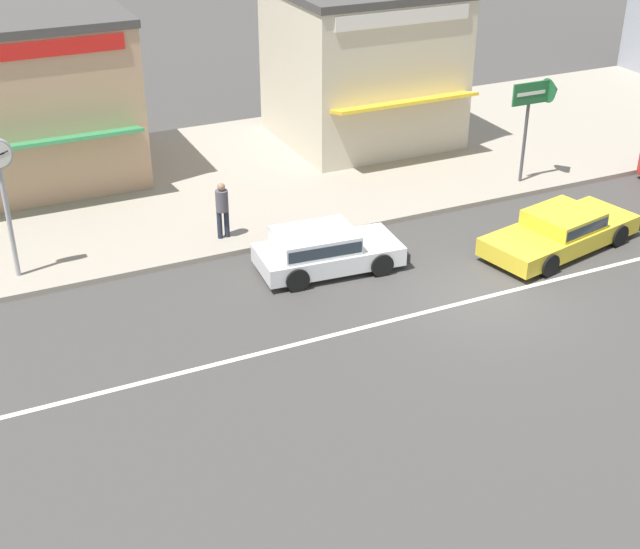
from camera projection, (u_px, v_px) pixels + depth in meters
ground_plane at (483, 298)px, 21.42m from camera, size 160.00×160.00×0.00m
lane_centre_stripe at (483, 298)px, 21.42m from camera, size 50.40×0.14×0.01m
kerb_strip at (317, 163)px, 29.06m from camera, size 68.00×10.00×0.15m
sedan_yellow_0 at (562, 230)px, 23.52m from camera, size 4.92×2.66×1.06m
hatchback_white_3 at (324, 249)px, 22.43m from camera, size 3.83×2.00×1.10m
street_clock at (0, 174)px, 20.84m from camera, size 0.72×0.22×3.55m
arrow_signboard at (546, 95)px, 26.46m from camera, size 1.61×0.73×3.15m
pedestrian_mid_kerb at (222, 206)px, 23.60m from camera, size 0.34×0.34×1.57m
shopfront_corner_warung at (363, 63)px, 29.90m from camera, size 5.53×6.02×5.14m
shopfront_far_kios at (29, 99)px, 26.57m from camera, size 6.03×5.48×5.05m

